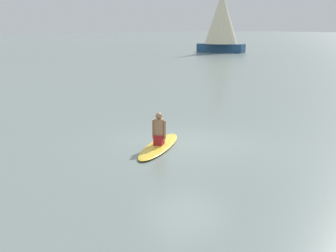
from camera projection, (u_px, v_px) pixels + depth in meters
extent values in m
plane|color=slate|center=(185.00, 143.00, 13.10)|extent=(400.00, 400.00, 0.00)
ellipsoid|color=gold|center=(159.00, 146.00, 12.60)|extent=(2.78, 2.49, 0.10)
cube|color=#A51E23|center=(159.00, 140.00, 12.55)|extent=(0.41, 0.40, 0.30)
cylinder|color=#9E7051|center=(159.00, 127.00, 12.47)|extent=(0.39, 0.39, 0.49)
sphere|color=#9E7051|center=(159.00, 116.00, 12.39)|extent=(0.20, 0.20, 0.20)
cylinder|color=#9E7051|center=(165.00, 130.00, 12.44)|extent=(0.11, 0.11, 0.54)
cylinder|color=#9E7051|center=(154.00, 129.00, 12.53)|extent=(0.11, 0.11, 0.54)
cube|color=navy|center=(221.00, 48.00, 57.53)|extent=(4.70, 6.44, 1.14)
cylinder|color=#4C4238|center=(222.00, 14.00, 56.52)|extent=(0.50, 0.50, 7.72)
cone|color=beige|center=(222.00, 18.00, 56.63)|extent=(6.00, 6.00, 6.80)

